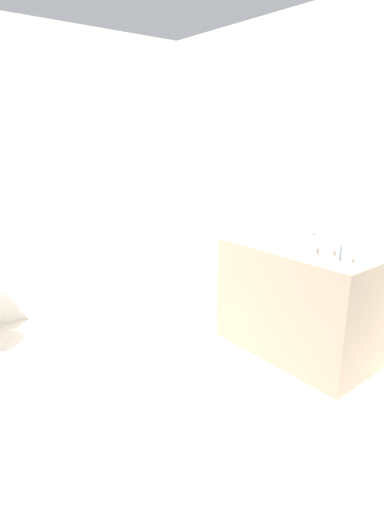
{
  "coord_description": "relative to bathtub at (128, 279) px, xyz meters",
  "views": [
    {
      "loc": [
        -1.06,
        -2.21,
        1.6
      ],
      "look_at": [
        0.73,
        0.04,
        0.73
      ],
      "focal_mm": 28.46,
      "sensor_mm": 36.0,
      "label": 1
    }
  ],
  "objects": [
    {
      "name": "water_bottle_5",
      "position": [
        0.57,
        -1.72,
        0.62
      ],
      "size": [
        0.06,
        0.06,
        0.19
      ],
      "color": "silver",
      "rests_on": "vanity_counter"
    },
    {
      "name": "drinking_glass_1",
      "position": [
        0.55,
        -1.96,
        0.59
      ],
      "size": [
        0.07,
        0.07,
        0.1
      ],
      "primitive_type": "cylinder",
      "color": "white",
      "rests_on": "vanity_counter"
    },
    {
      "name": "drinking_glass_0",
      "position": [
        0.56,
        -1.07,
        0.58
      ],
      "size": [
        0.08,
        0.08,
        0.08
      ],
      "primitive_type": "cylinder",
      "color": "white",
      "rests_on": "vanity_counter"
    },
    {
      "name": "wall_back_tiled",
      "position": [
        -0.7,
        0.42,
        0.95
      ],
      "size": [
        3.57,
        0.1,
        2.49
      ],
      "primitive_type": "cube",
      "color": "white",
      "rests_on": "ground_plane"
    },
    {
      "name": "water_bottle_2",
      "position": [
        0.51,
        -1.13,
        0.63
      ],
      "size": [
        0.07,
        0.07,
        0.2
      ],
      "color": "silver",
      "rests_on": "vanity_counter"
    },
    {
      "name": "sink_basin",
      "position": [
        0.57,
        -1.46,
        0.57
      ],
      "size": [
        0.34,
        0.34,
        0.06
      ],
      "primitive_type": "cylinder",
      "color": "white",
      "rests_on": "vanity_counter"
    },
    {
      "name": "bathtub",
      "position": [
        0.0,
        0.0,
        0.0
      ],
      "size": [
        1.69,
        0.75,
        1.25
      ],
      "color": "silver",
      "rests_on": "ground_plane"
    },
    {
      "name": "sink_faucet",
      "position": [
        0.77,
        -1.46,
        0.57
      ],
      "size": [
        0.12,
        0.15,
        0.08
      ],
      "color": "#A4A4A9",
      "rests_on": "vanity_counter"
    },
    {
      "name": "water_bottle_1",
      "position": [
        0.49,
        -1.75,
        0.65
      ],
      "size": [
        0.06,
        0.06,
        0.25
      ],
      "color": "silver",
      "rests_on": "vanity_counter"
    },
    {
      "name": "ground_plane",
      "position": [
        -0.7,
        -0.98,
        -0.29
      ],
      "size": [
        4.17,
        4.17,
        0.0
      ],
      "primitive_type": "plane",
      "color": "beige"
    },
    {
      "name": "water_bottle_0",
      "position": [
        0.51,
        -1.89,
        0.62
      ],
      "size": [
        0.06,
        0.06,
        0.19
      ],
      "color": "silver",
      "rests_on": "vanity_counter"
    },
    {
      "name": "water_bottle_3",
      "position": [
        0.48,
        -1.23,
        0.65
      ],
      "size": [
        0.06,
        0.06,
        0.25
      ],
      "color": "silver",
      "rests_on": "vanity_counter"
    },
    {
      "name": "vanity_counter",
      "position": [
        0.59,
        -1.49,
        0.12
      ],
      "size": [
        0.58,
        1.13,
        0.83
      ],
      "primitive_type": "cube",
      "color": "tan",
      "rests_on": "ground_plane"
    },
    {
      "name": "water_bottle_4",
      "position": [
        0.57,
        -1.81,
        0.65
      ],
      "size": [
        0.06,
        0.06,
        0.25
      ],
      "color": "silver",
      "rests_on": "vanity_counter"
    },
    {
      "name": "wall_right_mirror",
      "position": [
        0.93,
        -0.98,
        0.95
      ],
      "size": [
        0.1,
        3.11,
        2.49
      ],
      "primitive_type": "cube",
      "color": "white",
      "rests_on": "ground_plane"
    }
  ]
}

